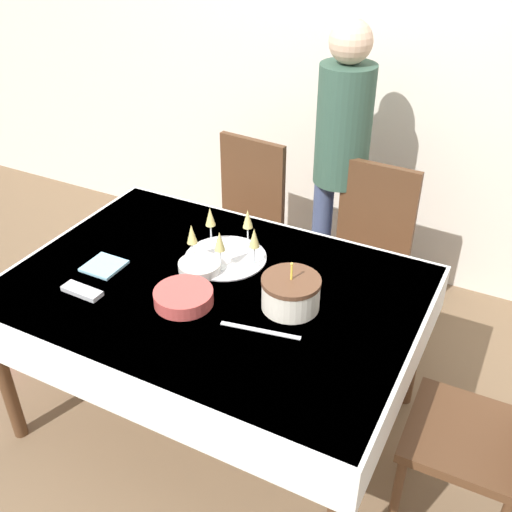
# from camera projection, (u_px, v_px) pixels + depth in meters

# --- Properties ---
(ground_plane) EXTENTS (12.00, 12.00, 0.00)m
(ground_plane) POSITION_uv_depth(u_px,v_px,m) (219.00, 416.00, 2.80)
(ground_plane) COLOR brown
(wall_back) EXTENTS (8.00, 0.05, 2.70)m
(wall_back) POSITION_uv_depth(u_px,v_px,m) (358.00, 44.00, 3.25)
(wall_back) COLOR silver
(wall_back) RESTS_ON ground_plane
(dining_table) EXTENTS (1.64, 1.15, 0.75)m
(dining_table) POSITION_uv_depth(u_px,v_px,m) (213.00, 305.00, 2.45)
(dining_table) COLOR white
(dining_table) RESTS_ON ground_plane
(dining_chair_far_left) EXTENTS (0.46, 0.46, 0.95)m
(dining_chair_far_left) POSITION_uv_depth(u_px,v_px,m) (242.00, 219.00, 3.32)
(dining_chair_far_left) COLOR #51331E
(dining_chair_far_left) RESTS_ON ground_plane
(dining_chair_far_right) EXTENTS (0.43, 0.43, 0.95)m
(dining_chair_far_right) POSITION_uv_depth(u_px,v_px,m) (366.00, 250.00, 3.04)
(dining_chair_far_right) COLOR #51331E
(dining_chair_far_right) RESTS_ON ground_plane
(dining_chair_right_end) EXTENTS (0.43, 0.43, 0.95)m
(dining_chair_right_end) POSITION_uv_depth(u_px,v_px,m) (496.00, 428.00, 2.08)
(dining_chair_right_end) COLOR #51331E
(dining_chair_right_end) RESTS_ON ground_plane
(birthday_cake) EXTENTS (0.22, 0.22, 0.20)m
(birthday_cake) POSITION_uv_depth(u_px,v_px,m) (291.00, 293.00, 2.24)
(birthday_cake) COLOR silver
(birthday_cake) RESTS_ON dining_table
(champagne_tray) EXTENTS (0.35, 0.35, 0.18)m
(champagne_tray) POSITION_uv_depth(u_px,v_px,m) (225.00, 243.00, 2.52)
(champagne_tray) COLOR silver
(champagne_tray) RESTS_ON dining_table
(plate_stack_main) EXTENTS (0.23, 0.23, 0.06)m
(plate_stack_main) POSITION_uv_depth(u_px,v_px,m) (184.00, 297.00, 2.28)
(plate_stack_main) COLOR #CC4C47
(plate_stack_main) RESTS_ON dining_table
(plate_stack_dessert) EXTENTS (0.18, 0.18, 0.04)m
(plate_stack_dessert) POSITION_uv_depth(u_px,v_px,m) (200.00, 267.00, 2.46)
(plate_stack_dessert) COLOR silver
(plate_stack_dessert) RESTS_ON dining_table
(cake_knife) EXTENTS (0.30, 0.07, 0.00)m
(cake_knife) POSITION_uv_depth(u_px,v_px,m) (260.00, 330.00, 2.15)
(cake_knife) COLOR silver
(cake_knife) RESTS_ON dining_table
(fork_pile) EXTENTS (0.17, 0.06, 0.02)m
(fork_pile) POSITION_uv_depth(u_px,v_px,m) (82.00, 291.00, 2.34)
(fork_pile) COLOR silver
(fork_pile) RESTS_ON dining_table
(napkin_pile) EXTENTS (0.15, 0.15, 0.01)m
(napkin_pile) POSITION_uv_depth(u_px,v_px,m) (104.00, 266.00, 2.50)
(napkin_pile) COLOR #8CC6E0
(napkin_pile) RESTS_ON dining_table
(person_standing) EXTENTS (0.28, 0.28, 1.58)m
(person_standing) POSITION_uv_depth(u_px,v_px,m) (342.00, 148.00, 3.06)
(person_standing) COLOR #3F4C72
(person_standing) RESTS_ON ground_plane
(gift_bag) EXTENTS (0.22, 0.13, 0.30)m
(gift_bag) POSITION_uv_depth(u_px,v_px,m) (10.00, 330.00, 3.09)
(gift_bag) COLOR #E559B2
(gift_bag) RESTS_ON ground_plane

